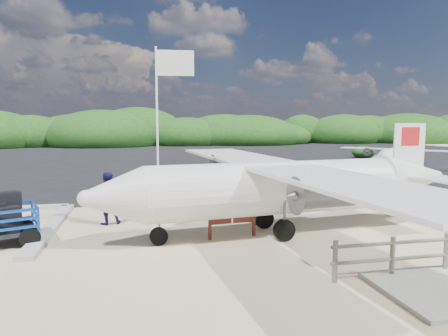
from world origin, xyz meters
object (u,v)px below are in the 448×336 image
at_px(flagpole, 159,232).
at_px(signboard, 232,238).
at_px(crew_a, 182,198).
at_px(aircraft_small, 52,158).
at_px(crew_b, 107,198).
at_px(aircraft_large, 242,158).

relative_size(flagpole, signboard, 3.62).
xyz_separation_m(crew_a, aircraft_small, (-10.47, 29.91, -0.89)).
distance_m(signboard, aircraft_small, 34.52).
bearing_deg(crew_b, flagpole, 126.44).
xyz_separation_m(flagpole, crew_a, (0.93, 1.33, 0.89)).
height_order(crew_a, aircraft_small, crew_a).
height_order(signboard, aircraft_large, aircraft_large).
bearing_deg(crew_a, aircraft_large, -129.58).
bearing_deg(aircraft_large, flagpole, 63.44).
relative_size(crew_a, aircraft_large, 0.11).
height_order(flagpole, aircraft_small, flagpole).
bearing_deg(crew_a, crew_b, -22.66).
height_order(flagpole, crew_a, flagpole).
height_order(crew_b, aircraft_large, aircraft_large).
xyz_separation_m(signboard, aircraft_large, (7.78, 28.17, 0.00)).
relative_size(flagpole, crew_b, 3.20).
bearing_deg(flagpole, aircraft_small, 106.97).
bearing_deg(crew_b, aircraft_large, -129.31).
distance_m(flagpole, crew_b, 2.51).
xyz_separation_m(signboard, crew_a, (-1.35, 2.52, 0.89)).
distance_m(aircraft_large, aircraft_small, 20.06).
relative_size(signboard, aircraft_large, 0.11).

